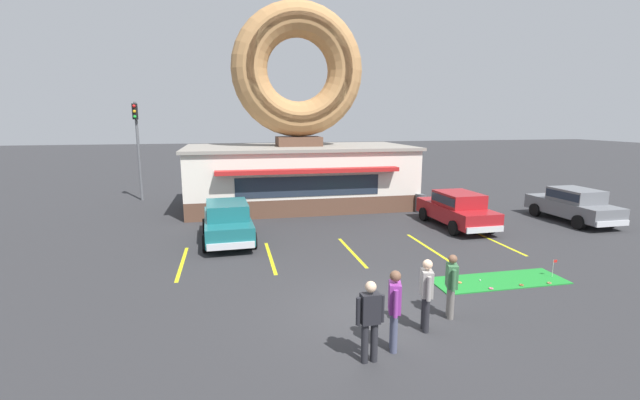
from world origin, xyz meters
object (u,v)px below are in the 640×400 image
object	(u,v)px
golf_ball	(480,280)
trash_bin	(421,203)
pedestrian_blue_sweater_man	(426,291)
pedestrian_hooded_kid	(451,283)
car_red	(457,208)
car_teal	(227,220)
putting_flag_pin	(554,264)
pedestrian_clipboard_woman	(370,318)
pedestrian_leather_jacket_man	(394,306)
car_grey	(573,204)
traffic_light_pole	(137,138)

from	to	relation	value
golf_ball	trash_bin	distance (m)	9.87
pedestrian_blue_sweater_man	pedestrian_hooded_kid	bearing A→B (deg)	28.11
car_red	car_teal	xyz separation A→B (m)	(-10.14, -0.17, 0.00)
putting_flag_pin	pedestrian_clipboard_woman	distance (m)	7.79
pedestrian_hooded_kid	pedestrian_leather_jacket_man	size ratio (longest dim) A/B	0.91
car_teal	pedestrian_blue_sweater_man	size ratio (longest dim) A/B	2.71
putting_flag_pin	pedestrian_leather_jacket_man	bearing A→B (deg)	-155.45
golf_ball	pedestrian_hooded_kid	bearing A→B (deg)	-136.87
putting_flag_pin	car_grey	distance (m)	8.81
pedestrian_blue_sweater_man	traffic_light_pole	bearing A→B (deg)	117.20
putting_flag_pin	pedestrian_clipboard_woman	xyz separation A→B (m)	(-7.06, -3.25, 0.52)
putting_flag_pin	pedestrian_hooded_kid	world-z (taller)	pedestrian_hooded_kid
pedestrian_hooded_kid	pedestrian_leather_jacket_man	xyz separation A→B (m)	(-1.94, -1.14, 0.10)
car_grey	pedestrian_clipboard_woman	size ratio (longest dim) A/B	2.67
golf_ball	traffic_light_pole	xyz separation A→B (m)	(-12.46, 16.06, 3.66)
putting_flag_pin	trash_bin	bearing A→B (deg)	89.36
pedestrian_hooded_kid	pedestrian_blue_sweater_man	bearing A→B (deg)	-151.89
pedestrian_blue_sweater_man	traffic_light_pole	xyz separation A→B (m)	(-9.49, 18.47, 2.76)
pedestrian_leather_jacket_man	traffic_light_pole	size ratio (longest dim) A/B	0.30
car_grey	putting_flag_pin	bearing A→B (deg)	-135.34
putting_flag_pin	traffic_light_pole	size ratio (longest dim) A/B	0.09
car_red	pedestrian_clipboard_woman	bearing A→B (deg)	-127.34
putting_flag_pin	pedestrian_blue_sweater_man	distance (m)	5.85
golf_ball	pedestrian_blue_sweater_man	distance (m)	3.93
pedestrian_blue_sweater_man	trash_bin	bearing A→B (deg)	65.36
putting_flag_pin	pedestrian_hooded_kid	bearing A→B (deg)	-158.27
pedestrian_hooded_kid	pedestrian_leather_jacket_man	world-z (taller)	pedestrian_leather_jacket_man
trash_bin	car_red	bearing A→B (deg)	-86.21
car_grey	golf_ball	bearing A→B (deg)	-145.17
golf_ball	car_red	size ratio (longest dim) A/B	0.01
car_red	car_teal	size ratio (longest dim) A/B	0.99
car_teal	pedestrian_blue_sweater_man	world-z (taller)	pedestrian_blue_sweater_man
golf_ball	pedestrian_blue_sweater_man	bearing A→B (deg)	-140.81
car_red	pedestrian_blue_sweater_man	world-z (taller)	pedestrian_blue_sweater_man
pedestrian_hooded_kid	pedestrian_clipboard_woman	size ratio (longest dim) A/B	0.94
pedestrian_blue_sweater_man	pedestrian_clipboard_woman	size ratio (longest dim) A/B	1.00
pedestrian_leather_jacket_man	pedestrian_clipboard_woman	distance (m)	0.72
pedestrian_clipboard_woman	car_grey	bearing A→B (deg)	35.33
pedestrian_hooded_kid	pedestrian_clipboard_woman	distance (m)	2.97
pedestrian_blue_sweater_man	putting_flag_pin	bearing A→B (deg)	22.84
car_red	pedestrian_clipboard_woman	distance (m)	12.17
trash_bin	car_grey	bearing A→B (deg)	-29.62
pedestrian_clipboard_woman	trash_bin	distance (m)	14.80
car_grey	pedestrian_leather_jacket_man	world-z (taller)	pedestrian_leather_jacket_man
putting_flag_pin	car_grey	xyz separation A→B (m)	(6.26, 6.19, 0.43)
golf_ball	putting_flag_pin	size ratio (longest dim) A/B	0.08
golf_ball	pedestrian_clipboard_woman	xyz separation A→B (m)	(-4.65, -3.41, 0.90)
golf_ball	pedestrian_clipboard_woman	world-z (taller)	pedestrian_clipboard_woman
pedestrian_hooded_kid	trash_bin	distance (m)	12.36
golf_ball	pedestrian_blue_sweater_man	size ratio (longest dim) A/B	0.02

